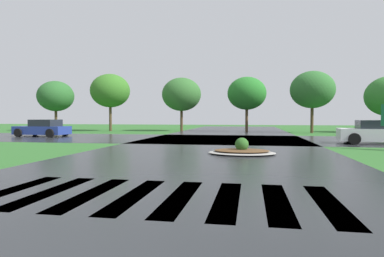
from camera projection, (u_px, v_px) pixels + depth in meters
asphalt_roadway at (202, 158)px, 12.33m from camera, size 10.85×80.00×0.01m
asphalt_cross_road at (224, 139)px, 22.57m from camera, size 90.00×9.76×0.01m
crosswalk_stripes at (157, 196)px, 6.37m from camera, size 6.75×2.96×0.01m
median_island at (242, 151)px, 13.55m from camera, size 2.76×2.01×0.68m
car_dark_suv at (379, 133)px, 18.61m from camera, size 4.50×2.54×1.34m
car_silver_hatch at (43, 129)px, 25.65m from camera, size 4.18×2.26×1.32m
background_treeline at (222, 94)px, 33.36m from camera, size 37.95×6.02×6.08m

